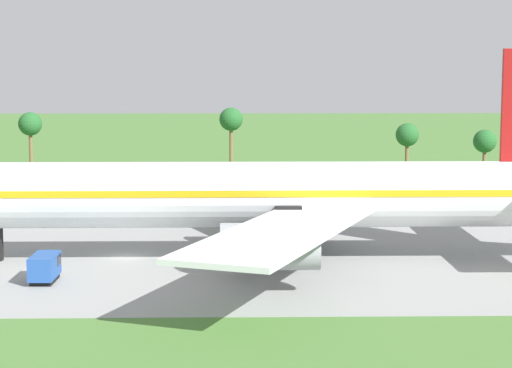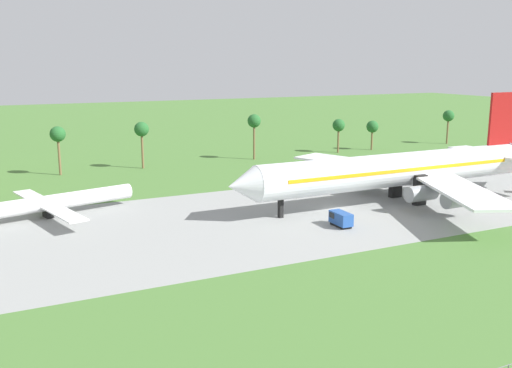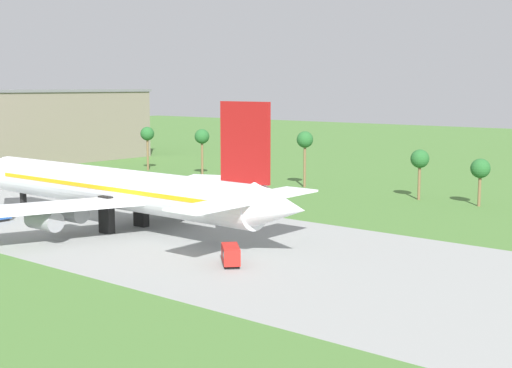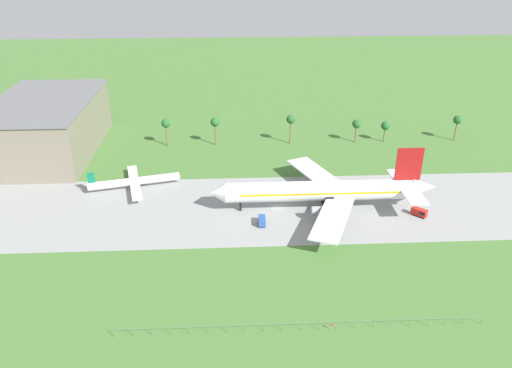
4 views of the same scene
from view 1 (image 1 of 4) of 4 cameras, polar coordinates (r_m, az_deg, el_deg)
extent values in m
plane|color=#477233|center=(90.44, -8.01, -4.51)|extent=(600.00, 600.00, 0.00)
cube|color=gray|center=(90.44, -8.01, -4.50)|extent=(320.00, 44.00, 0.02)
cylinder|color=white|center=(87.56, 0.00, -0.65)|extent=(58.11, 6.22, 6.22)
cube|color=#EFA314|center=(87.50, 0.00, -0.35)|extent=(49.39, 6.35, 0.62)
cube|color=white|center=(73.81, 1.65, -2.95)|extent=(18.10, 29.27, 0.44)
cube|color=white|center=(101.78, 0.85, -0.19)|extent=(18.10, 29.27, 0.44)
cylinder|color=gray|center=(80.63, -0.22, -3.40)|extent=(5.60, 2.80, 2.80)
cylinder|color=gray|center=(74.60, 1.80, -4.25)|extent=(5.60, 2.80, 2.80)
cylinder|color=gray|center=(95.35, -0.38, -1.77)|extent=(5.60, 2.80, 2.80)
cylinder|color=gray|center=(101.57, 0.99, -1.23)|extent=(5.60, 2.80, 2.80)
cube|color=black|center=(84.83, 2.02, -3.26)|extent=(2.40, 1.20, 5.65)
cube|color=black|center=(91.56, 1.77, -2.50)|extent=(2.40, 1.20, 5.65)
cube|color=black|center=(81.44, -12.87, -5.76)|extent=(1.87, 3.70, 0.40)
cube|color=#234C99|center=(81.19, -12.89, -4.94)|extent=(2.08, 4.35, 1.97)
cube|color=black|center=(82.26, -12.71, -4.57)|extent=(2.07, 1.55, 0.90)
cylinder|color=brown|center=(148.20, 13.86, 1.11)|extent=(0.56, 0.56, 6.44)
sphere|color=#235B28|center=(147.87, 13.90, 2.58)|extent=(3.60, 3.60, 3.60)
cylinder|color=brown|center=(146.41, -13.67, 1.58)|extent=(0.56, 0.56, 9.19)
sphere|color=#235B28|center=(146.02, -13.73, 3.61)|extent=(3.60, 3.60, 3.60)
cylinder|color=brown|center=(145.47, 9.26, 1.31)|extent=(0.56, 0.56, 7.43)
sphere|color=#235B28|center=(145.11, 9.29, 3.01)|extent=(3.60, 3.60, 3.60)
cylinder|color=brown|center=(142.94, -1.54, 1.79)|extent=(0.56, 0.56, 9.87)
sphere|color=#235B28|center=(142.54, -1.55, 4.01)|extent=(3.60, 3.60, 3.60)
camera|label=2|loc=(67.79, -88.38, 6.95)|focal=40.00mm
camera|label=3|loc=(90.12, 78.80, 3.89)|focal=50.00mm
camera|label=4|loc=(80.56, -157.59, 40.35)|focal=35.00mm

